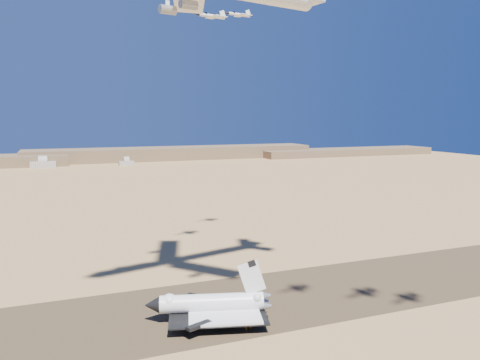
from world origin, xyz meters
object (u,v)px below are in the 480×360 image
object	(u,v)px
crew_c	(250,327)
shuttle	(211,305)
chase_jet_d	(211,16)
chase_jet_e	(239,14)
crew_a	(246,327)
crew_b	(239,321)

from	to	relation	value
crew_c	shuttle	bearing A→B (deg)	-26.05
shuttle	chase_jet_d	distance (m)	109.49
chase_jet_e	chase_jet_d	bearing A→B (deg)	-142.76
crew_a	chase_jet_e	bearing A→B (deg)	-32.54
shuttle	crew_a	distance (m)	13.46
crew_b	chase_jet_e	distance (m)	134.80
crew_b	chase_jet_d	distance (m)	114.67
crew_b	crew_a	bearing A→B (deg)	170.41
crew_c	chase_jet_d	bearing A→B (deg)	-73.86
chase_jet_d	chase_jet_e	xyz separation A→B (m)	(20.15, 22.54, 6.43)
shuttle	crew_b	size ratio (longest dim) A/B	23.69
chase_jet_d	crew_a	bearing A→B (deg)	-112.79
shuttle	crew_c	world-z (taller)	shuttle
chase_jet_e	crew_a	bearing A→B (deg)	-120.63
crew_a	crew_b	bearing A→B (deg)	-10.49
crew_a	shuttle	bearing A→B (deg)	24.45
shuttle	chase_jet_d	world-z (taller)	chase_jet_d
shuttle	crew_c	size ratio (longest dim) A/B	24.41
shuttle	crew_a	bearing A→B (deg)	-37.53
shuttle	crew_b	xyz separation A→B (m)	(7.53, -5.01, -4.27)
crew_b	chase_jet_e	size ratio (longest dim) A/B	0.12
crew_a	chase_jet_d	distance (m)	117.10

